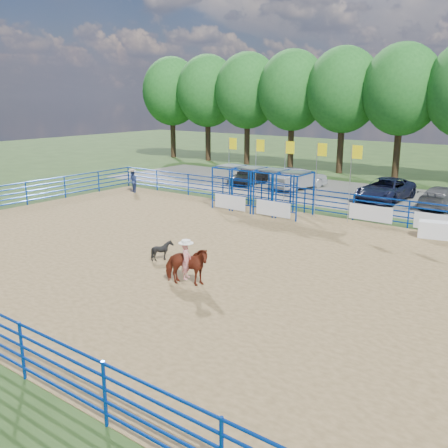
{
  "coord_description": "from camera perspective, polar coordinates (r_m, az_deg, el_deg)",
  "views": [
    {
      "loc": [
        13.37,
        -15.76,
        6.67
      ],
      "look_at": [
        0.82,
        1.0,
        1.3
      ],
      "focal_mm": 40.0,
      "sensor_mm": 36.0,
      "label": 1
    }
  ],
  "objects": [
    {
      "name": "perimeter_fence",
      "position": [
        21.5,
        -3.36,
        -1.62
      ],
      "size": [
        30.1,
        20.1,
        1.5
      ],
      "color": "#07339F",
      "rests_on": "ground"
    },
    {
      "name": "car_a",
      "position": [
        39.14,
        2.9,
        5.62
      ],
      "size": [
        1.71,
        4.17,
        1.41
      ],
      "primitive_type": "imported",
      "rotation": [
        0.0,
        0.0,
        -0.01
      ],
      "color": "black",
      "rests_on": "gravel_strip"
    },
    {
      "name": "car_d",
      "position": [
        33.38,
        23.67,
        2.82
      ],
      "size": [
        2.16,
        4.69,
        1.33
      ],
      "primitive_type": "imported",
      "rotation": [
        0.0,
        0.0,
        3.08
      ],
      "color": "#515154",
      "rests_on": "gravel_strip"
    },
    {
      "name": "chute_assembly",
      "position": [
        29.45,
        4.91,
        3.75
      ],
      "size": [
        19.32,
        2.41,
        4.2
      ],
      "color": "#07339F",
      "rests_on": "ground"
    },
    {
      "name": "calf",
      "position": [
        20.95,
        -7.06,
        -3.02
      ],
      "size": [
        0.94,
        0.88,
        0.84
      ],
      "primitive_type": "imported",
      "rotation": [
        0.0,
        0.0,
        1.88
      ],
      "color": "black",
      "rests_on": "arena_dirt"
    },
    {
      "name": "gravel_strip",
      "position": [
        36.0,
        14.38,
        3.27
      ],
      "size": [
        40.0,
        10.0,
        0.01
      ],
      "primitive_type": "cube",
      "color": "slate",
      "rests_on": "ground"
    },
    {
      "name": "spectator_cowboy",
      "position": [
        36.07,
        -10.4,
        4.86
      ],
      "size": [
        0.93,
        0.83,
        1.64
      ],
      "color": "navy",
      "rests_on": "arena_dirt"
    },
    {
      "name": "arena_dirt",
      "position": [
        21.71,
        -3.33,
        -3.5
      ],
      "size": [
        30.0,
        20.0,
        0.02
      ],
      "primitive_type": "cube",
      "color": "#967A4B",
      "rests_on": "ground"
    },
    {
      "name": "announcer_table",
      "position": [
        26.11,
        23.0,
        -0.62
      ],
      "size": [
        1.63,
        1.02,
        0.81
      ],
      "primitive_type": "cube",
      "rotation": [
        0.0,
        0.0,
        0.22
      ],
      "color": "white",
      "rests_on": "arena_dirt"
    },
    {
      "name": "treeline",
      "position": [
        43.86,
        19.73,
        14.71
      ],
      "size": [
        56.4,
        6.4,
        11.24
      ],
      "color": "#3F2B19",
      "rests_on": "ground"
    },
    {
      "name": "horse_and_rider",
      "position": [
        18.02,
        -4.33,
        -4.46
      ],
      "size": [
        1.9,
        1.38,
        2.37
      ],
      "color": "maroon",
      "rests_on": "arena_dirt"
    },
    {
      "name": "car_b",
      "position": [
        37.36,
        8.53,
        5.16
      ],
      "size": [
        2.73,
        4.96,
        1.55
      ],
      "primitive_type": "imported",
      "rotation": [
        0.0,
        0.0,
        2.9
      ],
      "color": "gray",
      "rests_on": "gravel_strip"
    },
    {
      "name": "ground",
      "position": [
        21.71,
        -3.33,
        -3.53
      ],
      "size": [
        120.0,
        120.0,
        0.0
      ],
      "primitive_type": "plane",
      "color": "#324E1F",
      "rests_on": "ground"
    },
    {
      "name": "car_c",
      "position": [
        34.38,
        17.96,
        3.77
      ],
      "size": [
        2.74,
        5.46,
        1.48
      ],
      "primitive_type": "imported",
      "rotation": [
        0.0,
        0.0,
        -0.05
      ],
      "color": "black",
      "rests_on": "gravel_strip"
    }
  ]
}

